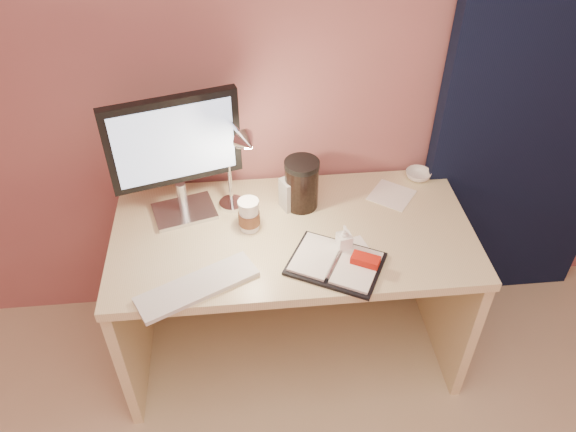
{
  "coord_description": "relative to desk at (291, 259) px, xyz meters",
  "views": [
    {
      "loc": [
        -0.18,
        -0.23,
        2.18
      ],
      "look_at": [
        -0.02,
        1.33,
        0.85
      ],
      "focal_mm": 35.0,
      "sensor_mm": 36.0,
      "label": 1
    }
  ],
  "objects": [
    {
      "name": "dark_jar",
      "position": [
        0.05,
        0.08,
        0.32
      ],
      "size": [
        0.13,
        0.13,
        0.19
      ],
      "primitive_type": "cylinder",
      "color": "black",
      "rests_on": "desk"
    },
    {
      "name": "planner",
      "position": [
        0.14,
        -0.28,
        0.24
      ],
      "size": [
        0.4,
        0.37,
        0.05
      ],
      "rotation": [
        0.0,
        0.0,
        -0.49
      ],
      "color": "black",
      "rests_on": "desk"
    },
    {
      "name": "desk_lamp",
      "position": [
        -0.28,
        0.01,
        0.5
      ],
      "size": [
        0.18,
        0.27,
        0.44
      ],
      "rotation": [
        0.0,
        0.0,
        0.42
      ],
      "color": "silver",
      "rests_on": "desk"
    },
    {
      "name": "paper_a",
      "position": [
        0.21,
        -0.21,
        0.23
      ],
      "size": [
        0.17,
        0.17,
        0.0
      ],
      "primitive_type": "cube",
      "rotation": [
        0.0,
        0.0,
        0.26
      ],
      "color": "white",
      "rests_on": "desk"
    },
    {
      "name": "monitor",
      "position": [
        -0.42,
        0.07,
        0.54
      ],
      "size": [
        0.48,
        0.23,
        0.52
      ],
      "rotation": [
        0.0,
        0.0,
        0.27
      ],
      "color": "silver",
      "rests_on": "desk"
    },
    {
      "name": "lotion_bottle",
      "position": [
        0.18,
        -0.2,
        0.28
      ],
      "size": [
        0.06,
        0.06,
        0.11
      ],
      "primitive_type": "imported",
      "rotation": [
        0.0,
        0.0,
        0.18
      ],
      "color": "white",
      "rests_on": "desk"
    },
    {
      "name": "coffee_cup",
      "position": [
        -0.17,
        -0.04,
        0.29
      ],
      "size": [
        0.08,
        0.08,
        0.13
      ],
      "color": "white",
      "rests_on": "desk"
    },
    {
      "name": "paper_b",
      "position": [
        0.43,
        0.11,
        0.23
      ],
      "size": [
        0.23,
        0.23,
        0.0
      ],
      "primitive_type": "cube",
      "rotation": [
        0.0,
        0.0,
        -0.65
      ],
      "color": "white",
      "rests_on": "desk"
    },
    {
      "name": "room",
      "position": [
        0.95,
        0.24,
        0.63
      ],
      "size": [
        3.5,
        3.5,
        3.5
      ],
      "color": "#C6B28E",
      "rests_on": "ground"
    },
    {
      "name": "desk",
      "position": [
        0.0,
        0.0,
        0.0
      ],
      "size": [
        1.4,
        0.7,
        0.73
      ],
      "color": "beige",
      "rests_on": "ground"
    },
    {
      "name": "keyboard",
      "position": [
        -0.36,
        -0.34,
        0.23
      ],
      "size": [
        0.44,
        0.3,
        0.02
      ],
      "primitive_type": "cube",
      "rotation": [
        0.0,
        0.0,
        0.46
      ],
      "color": "silver",
      "rests_on": "desk"
    },
    {
      "name": "bowl",
      "position": [
        0.58,
        0.21,
        0.24
      ],
      "size": [
        0.13,
        0.13,
        0.03
      ],
      "primitive_type": "imported",
      "rotation": [
        0.0,
        0.0,
        0.27
      ],
      "color": "white",
      "rests_on": "desk"
    },
    {
      "name": "product_box",
      "position": [
        0.01,
        0.08,
        0.29
      ],
      "size": [
        0.11,
        0.1,
        0.13
      ],
      "primitive_type": "cube",
      "rotation": [
        0.0,
        0.0,
        0.41
      ],
      "color": "beige",
      "rests_on": "desk"
    }
  ]
}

